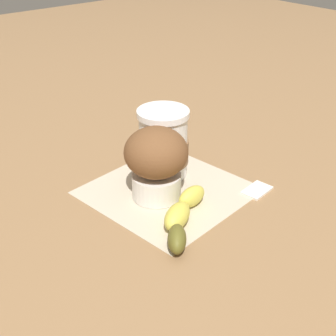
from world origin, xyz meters
The scene contains 6 objects.
ground_plane centered at (0.00, 0.00, 0.00)m, with size 3.00×3.00×0.00m, color #936D47.
paper_napkin centered at (0.00, 0.00, 0.00)m, with size 0.23×0.23×0.00m, color beige.
coffee_cup centered at (-0.05, 0.03, 0.06)m, with size 0.09×0.09×0.12m.
muffin centered at (0.00, -0.02, 0.07)m, with size 0.10×0.10×0.12m.
banana centered at (0.08, -0.05, 0.02)m, with size 0.11×0.14×0.03m.
sugar_packet centered at (0.09, 0.11, 0.00)m, with size 0.05×0.03×0.01m, color white.
Camera 1 is at (0.49, -0.41, 0.41)m, focal length 50.00 mm.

